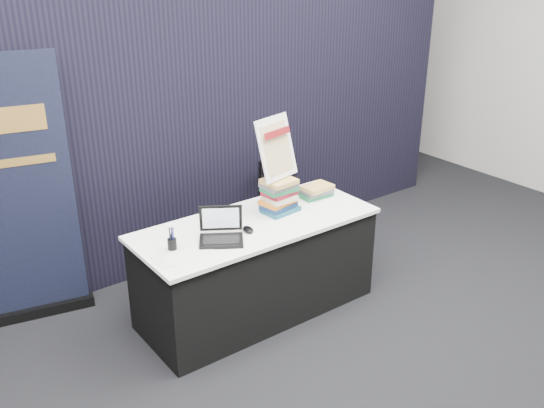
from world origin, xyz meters
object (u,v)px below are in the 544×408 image
Objects in this scene: display_table at (256,267)px; laptop at (218,233)px; book_stack_short at (316,191)px; book_stack_tall at (279,195)px; pullup_banner at (18,210)px; info_sign at (276,149)px; stacking_chair at (288,200)px.

display_table is 4.83× the size of laptop.
display_table is at bearing -171.40° from book_stack_short.
book_stack_tall is 1.12× the size of book_stack_short.
laptop is 0.19× the size of pullup_banner.
laptop is at bearing -167.04° from display_table.
book_stack_short is at bearing 8.60° from display_table.
book_stack_tall reaches higher than book_stack_short.
laptop is at bearing -169.81° from book_stack_short.
book_stack_tall is at bearing 11.27° from display_table.
pullup_banner is (-2.05, 0.85, 0.07)m from book_stack_short.
book_stack_tall is at bearing -16.87° from pullup_banner.
book_stack_short is at bearing 42.49° from laptop.
pullup_banner reaches higher than info_sign.
book_stack_short is 0.61m from info_sign.
laptop is 1.57× the size of book_stack_short.
info_sign is at bearing -16.04° from pullup_banner.
info_sign is 0.24× the size of pullup_banner.
stacking_chair is (0.56, 0.57, -0.74)m from info_sign.
display_table is at bearing -153.45° from stacking_chair.
laptop is (-0.38, -0.09, 0.43)m from display_table.
display_table is 0.58m from laptop.
display_table is 2.01× the size of stacking_chair.
stacking_chair is (1.18, 0.74, -0.31)m from laptop.
book_stack_tall is 0.43m from book_stack_short.
display_table is 1.04m from stacking_chair.
display_table is at bearing -22.37° from pullup_banner.
pullup_banner is (-1.63, 0.90, -0.01)m from book_stack_tall.
laptop is at bearing -167.71° from book_stack_tall.
stacking_chair is at bearing 38.89° from display_table.
info_sign is (-0.42, -0.02, 0.44)m from book_stack_short.
info_sign is 1.89m from pullup_banner.
display_table is 1.75m from pullup_banner.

